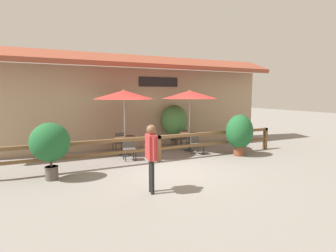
% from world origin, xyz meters
% --- Properties ---
extents(ground_plane, '(60.00, 60.00, 0.00)m').
position_xyz_m(ground_plane, '(0.00, 0.00, 0.00)').
color(ground_plane, gray).
extents(building_facade, '(14.28, 1.49, 4.23)m').
position_xyz_m(building_facade, '(0.00, 4.10, 2.16)').
color(building_facade, tan).
rests_on(building_facade, ground).
extents(patio_railing, '(10.40, 0.14, 0.95)m').
position_xyz_m(patio_railing, '(0.00, 1.05, 0.70)').
color(patio_railing, brown).
rests_on(patio_railing, ground).
extents(patio_umbrella_near, '(2.32, 2.32, 2.61)m').
position_xyz_m(patio_umbrella_near, '(-0.85, 2.46, 2.40)').
color(patio_umbrella_near, '#B7B2A8').
rests_on(patio_umbrella_near, ground).
extents(dining_table_near, '(0.85, 0.85, 0.77)m').
position_xyz_m(dining_table_near, '(-0.85, 2.46, 0.61)').
color(dining_table_near, '#4C3826').
rests_on(dining_table_near, ground).
extents(chair_near_streetside, '(0.45, 0.45, 0.84)m').
position_xyz_m(chair_near_streetside, '(-0.89, 1.76, 0.47)').
color(chair_near_streetside, '#514C47').
rests_on(chair_near_streetside, ground).
extents(chair_near_wallside, '(0.46, 0.46, 0.84)m').
position_xyz_m(chair_near_wallside, '(-0.90, 3.17, 0.47)').
color(chair_near_wallside, '#514C47').
rests_on(chair_near_wallside, ground).
extents(patio_umbrella_middle, '(2.32, 2.32, 2.61)m').
position_xyz_m(patio_umbrella_middle, '(1.92, 2.20, 2.40)').
color(patio_umbrella_middle, '#B7B2A8').
rests_on(patio_umbrella_middle, ground).
extents(dining_table_middle, '(0.85, 0.85, 0.77)m').
position_xyz_m(dining_table_middle, '(1.92, 2.20, 0.61)').
color(dining_table_middle, '#4C3826').
rests_on(dining_table_middle, ground).
extents(chair_middle_streetside, '(0.45, 0.45, 0.84)m').
position_xyz_m(chair_middle_streetside, '(1.87, 1.53, 0.47)').
color(chair_middle_streetside, '#514C47').
rests_on(chair_middle_streetside, ground).
extents(chair_middle_wallside, '(0.50, 0.50, 0.84)m').
position_xyz_m(chair_middle_wallside, '(1.93, 2.88, 0.47)').
color(chair_middle_wallside, '#514C47').
rests_on(chair_middle_wallside, ground).
extents(potted_plant_entrance_palm, '(1.10, 0.99, 1.63)m').
position_xyz_m(potted_plant_entrance_palm, '(3.25, 0.56, 0.93)').
color(potted_plant_entrance_palm, brown).
rests_on(potted_plant_entrance_palm, ground).
extents(potted_plant_tall_tropical, '(1.08, 0.97, 1.64)m').
position_xyz_m(potted_plant_tall_tropical, '(-3.56, 0.49, 1.05)').
color(potted_plant_tall_tropical, '#564C47').
rests_on(potted_plant_tall_tropical, ground).
extents(potted_plant_small_flowering, '(1.23, 1.11, 1.92)m').
position_xyz_m(potted_plant_small_flowering, '(1.88, 3.55, 1.18)').
color(potted_plant_small_flowering, '#564C47').
rests_on(potted_plant_small_flowering, ground).
extents(pedestrian, '(0.26, 0.59, 1.70)m').
position_xyz_m(pedestrian, '(-1.35, -1.66, 1.09)').
color(pedestrian, black).
rests_on(pedestrian, ground).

